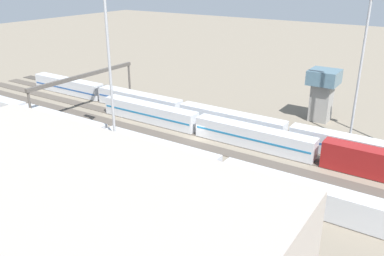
{
  "coord_description": "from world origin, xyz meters",
  "views": [
    {
      "loc": [
        -38.82,
        60.13,
        30.17
      ],
      "look_at": [
        0.36,
        1.01,
        2.5
      ],
      "focal_mm": 37.72,
      "sensor_mm": 36.0,
      "label": 1
    }
  ],
  "objects_px": {
    "light_mast_1": "(108,40)",
    "control_tower": "(322,91)",
    "train_on_track_2": "(242,134)",
    "maintenance_shed": "(61,239)",
    "train_on_track_5": "(158,153)",
    "light_mast_0": "(363,49)",
    "train_on_track_1": "(181,110)",
    "signal_gantry": "(85,79)"
  },
  "relations": [
    {
      "from": "train_on_track_5",
      "to": "light_mast_0",
      "type": "bearing_deg",
      "value": -130.77
    },
    {
      "from": "maintenance_shed",
      "to": "control_tower",
      "type": "distance_m",
      "value": 64.48
    },
    {
      "from": "light_mast_1",
      "to": "signal_gantry",
      "type": "xyz_separation_m",
      "value": [
        22.75,
        -14.55,
        -12.59
      ]
    },
    {
      "from": "train_on_track_1",
      "to": "light_mast_1",
      "type": "relative_size",
      "value": 2.95
    },
    {
      "from": "signal_gantry",
      "to": "maintenance_shed",
      "type": "bearing_deg",
      "value": 135.24
    },
    {
      "from": "maintenance_shed",
      "to": "control_tower",
      "type": "bearing_deg",
      "value": -94.71
    },
    {
      "from": "light_mast_0",
      "to": "train_on_track_5",
      "type": "bearing_deg",
      "value": 49.23
    },
    {
      "from": "train_on_track_2",
      "to": "control_tower",
      "type": "height_order",
      "value": "control_tower"
    },
    {
      "from": "control_tower",
      "to": "train_on_track_1",
      "type": "bearing_deg",
      "value": 32.41
    },
    {
      "from": "light_mast_1",
      "to": "maintenance_shed",
      "type": "distance_m",
      "value": 34.66
    },
    {
      "from": "train_on_track_2",
      "to": "light_mast_0",
      "type": "bearing_deg",
      "value": -140.82
    },
    {
      "from": "train_on_track_2",
      "to": "light_mast_1",
      "type": "distance_m",
      "value": 29.34
    },
    {
      "from": "light_mast_0",
      "to": "control_tower",
      "type": "bearing_deg",
      "value": -43.23
    },
    {
      "from": "train_on_track_2",
      "to": "train_on_track_1",
      "type": "bearing_deg",
      "value": -16.17
    },
    {
      "from": "train_on_track_2",
      "to": "maintenance_shed",
      "type": "bearing_deg",
      "value": 93.57
    },
    {
      "from": "train_on_track_5",
      "to": "train_on_track_1",
      "type": "xyz_separation_m",
      "value": [
        9.14,
        -20.0,
        -0.0
      ]
    },
    {
      "from": "train_on_track_2",
      "to": "train_on_track_5",
      "type": "bearing_deg",
      "value": 61.62
    },
    {
      "from": "train_on_track_1",
      "to": "control_tower",
      "type": "distance_m",
      "value": 30.23
    },
    {
      "from": "train_on_track_1",
      "to": "train_on_track_2",
      "type": "bearing_deg",
      "value": 163.83
    },
    {
      "from": "control_tower",
      "to": "signal_gantry",
      "type": "bearing_deg",
      "value": 26.89
    },
    {
      "from": "light_mast_0",
      "to": "maintenance_shed",
      "type": "bearing_deg",
      "value": 76.51
    },
    {
      "from": "train_on_track_1",
      "to": "light_mast_1",
      "type": "height_order",
      "value": "light_mast_1"
    },
    {
      "from": "train_on_track_1",
      "to": "control_tower",
      "type": "xyz_separation_m",
      "value": [
        -25.23,
        -16.02,
        4.53
      ]
    },
    {
      "from": "light_mast_0",
      "to": "control_tower",
      "type": "xyz_separation_m",
      "value": [
        8.26,
        -7.77,
        -10.81
      ]
    },
    {
      "from": "train_on_track_5",
      "to": "light_mast_1",
      "type": "distance_m",
      "value": 19.74
    },
    {
      "from": "train_on_track_2",
      "to": "control_tower",
      "type": "xyz_separation_m",
      "value": [
        -7.99,
        -21.02,
        4.44
      ]
    },
    {
      "from": "light_mast_1",
      "to": "control_tower",
      "type": "height_order",
      "value": "light_mast_1"
    },
    {
      "from": "train_on_track_5",
      "to": "light_mast_1",
      "type": "xyz_separation_m",
      "value": [
        7.54,
        2.05,
        18.12
      ]
    },
    {
      "from": "train_on_track_5",
      "to": "signal_gantry",
      "type": "distance_m",
      "value": 33.23
    },
    {
      "from": "train_on_track_5",
      "to": "maintenance_shed",
      "type": "bearing_deg",
      "value": 110.93
    },
    {
      "from": "light_mast_0",
      "to": "train_on_track_1",
      "type": "bearing_deg",
      "value": 13.83
    },
    {
      "from": "train_on_track_5",
      "to": "light_mast_0",
      "type": "distance_m",
      "value": 40.33
    },
    {
      "from": "train_on_track_5",
      "to": "light_mast_1",
      "type": "bearing_deg",
      "value": 15.24
    },
    {
      "from": "train_on_track_5",
      "to": "maintenance_shed",
      "type": "relative_size",
      "value": 2.85
    },
    {
      "from": "train_on_track_1",
      "to": "maintenance_shed",
      "type": "bearing_deg",
      "value": 112.46
    },
    {
      "from": "train_on_track_1",
      "to": "train_on_track_5",
      "type": "bearing_deg",
      "value": 114.56
    },
    {
      "from": "train_on_track_1",
      "to": "control_tower",
      "type": "bearing_deg",
      "value": -147.59
    },
    {
      "from": "train_on_track_5",
      "to": "light_mast_0",
      "type": "relative_size",
      "value": 4.39
    },
    {
      "from": "signal_gantry",
      "to": "light_mast_1",
      "type": "bearing_deg",
      "value": 147.39
    },
    {
      "from": "train_on_track_1",
      "to": "light_mast_0",
      "type": "distance_m",
      "value": 37.76
    },
    {
      "from": "train_on_track_1",
      "to": "maintenance_shed",
      "type": "xyz_separation_m",
      "value": [
        -19.94,
        48.25,
        4.75
      ]
    },
    {
      "from": "light_mast_1",
      "to": "maintenance_shed",
      "type": "xyz_separation_m",
      "value": [
        -18.34,
        26.19,
        -13.37
      ]
    }
  ]
}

